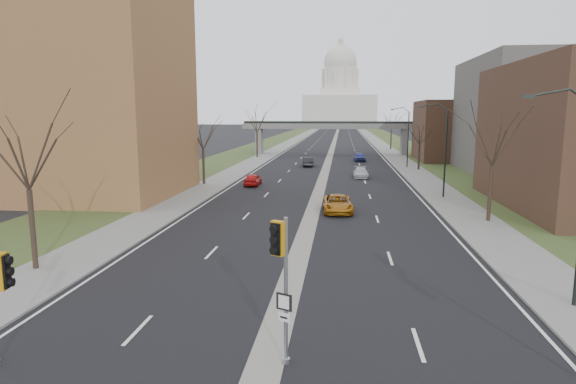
% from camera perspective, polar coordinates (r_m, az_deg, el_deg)
% --- Properties ---
extents(ground, '(700.00, 700.00, 0.00)m').
position_cam_1_polar(ground, '(16.01, -2.80, -19.98)').
color(ground, black).
rests_on(ground, ground).
extents(road_surface, '(20.00, 600.00, 0.01)m').
position_cam_1_polar(road_surface, '(163.99, 5.66, 6.45)').
color(road_surface, black).
rests_on(road_surface, ground).
extents(median_strip, '(1.20, 600.00, 0.02)m').
position_cam_1_polar(median_strip, '(163.99, 5.66, 6.45)').
color(median_strip, gray).
rests_on(median_strip, ground).
extents(sidewalk_right, '(4.00, 600.00, 0.12)m').
position_cam_1_polar(sidewalk_right, '(164.26, 9.88, 6.39)').
color(sidewalk_right, gray).
rests_on(sidewalk_right, ground).
extents(sidewalk_left, '(4.00, 600.00, 0.12)m').
position_cam_1_polar(sidewalk_left, '(164.60, 1.45, 6.52)').
color(sidewalk_left, gray).
rests_on(sidewalk_left, ground).
extents(grass_verge_right, '(8.00, 600.00, 0.10)m').
position_cam_1_polar(grass_verge_right, '(164.72, 11.97, 6.33)').
color(grass_verge_right, '#2E431F').
rests_on(grass_verge_right, ground).
extents(grass_verge_left, '(8.00, 600.00, 0.10)m').
position_cam_1_polar(grass_verge_left, '(165.23, -0.63, 6.53)').
color(grass_verge_left, '#2E431F').
rests_on(grass_verge_left, ground).
extents(apartment_building, '(25.00, 16.00, 22.00)m').
position_cam_1_polar(apartment_building, '(52.23, -26.99, 11.75)').
color(apartment_building, '#9A603D').
rests_on(apartment_building, ground).
extents(commercial_block_mid, '(18.00, 22.00, 15.00)m').
position_cam_1_polar(commercial_block_mid, '(70.63, 28.06, 7.90)').
color(commercial_block_mid, '#5C5954').
rests_on(commercial_block_mid, ground).
extents(commercial_block_far, '(14.00, 14.00, 10.00)m').
position_cam_1_polar(commercial_block_far, '(86.12, 19.80, 6.82)').
color(commercial_block_far, '#453120').
rests_on(commercial_block_far, ground).
extents(pedestrian_bridge, '(34.00, 3.00, 6.45)m').
position_cam_1_polar(pedestrian_bridge, '(93.87, 5.07, 7.38)').
color(pedestrian_bridge, slate).
rests_on(pedestrian_bridge, ground).
extents(capitol, '(48.00, 42.00, 55.75)m').
position_cam_1_polar(capitol, '(333.97, 6.15, 11.02)').
color(capitol, silver).
rests_on(capitol, ground).
extents(streetlight_near, '(2.61, 0.20, 8.70)m').
position_cam_1_polar(streetlight_near, '(21.63, 30.29, 5.71)').
color(streetlight_near, black).
rests_on(streetlight_near, sidewalk_right).
extents(streetlight_mid, '(2.61, 0.20, 8.70)m').
position_cam_1_polar(streetlight_mid, '(46.62, 17.34, 7.76)').
color(streetlight_mid, black).
rests_on(streetlight_mid, sidewalk_right).
extents(streetlight_far, '(2.61, 0.20, 8.70)m').
position_cam_1_polar(streetlight_far, '(72.32, 13.48, 8.30)').
color(streetlight_far, black).
rests_on(streetlight_far, sidewalk_right).
extents(tree_left_a, '(7.20, 7.20, 9.40)m').
position_cam_1_polar(tree_left_a, '(26.65, -28.75, 5.57)').
color(tree_left_a, '#382B21').
rests_on(tree_left_a, sidewalk_left).
extents(tree_left_b, '(6.75, 6.75, 8.81)m').
position_cam_1_polar(tree_left_b, '(54.02, -10.10, 7.41)').
color(tree_left_b, '#382B21').
rests_on(tree_left_b, sidewalk_left).
extents(tree_left_c, '(7.65, 7.65, 9.99)m').
position_cam_1_polar(tree_left_c, '(87.15, -3.72, 8.70)').
color(tree_left_c, '#382B21').
rests_on(tree_left_c, sidewalk_left).
extents(tree_right_a, '(7.20, 7.20, 9.40)m').
position_cam_1_polar(tree_right_a, '(37.38, 23.24, 6.68)').
color(tree_right_a, '#382B21').
rests_on(tree_right_a, sidewalk_right).
extents(tree_right_b, '(6.30, 6.30, 8.22)m').
position_cam_1_polar(tree_right_b, '(69.65, 15.40, 7.26)').
color(tree_right_b, '#382B21').
rests_on(tree_right_b, sidewalk_right).
extents(tree_right_c, '(7.65, 7.65, 9.99)m').
position_cam_1_polar(tree_right_c, '(109.32, 12.19, 8.62)').
color(tree_right_c, '#382B21').
rests_on(tree_right_c, sidewalk_right).
extents(signal_pole_median, '(0.69, 0.79, 4.74)m').
position_cam_1_polar(signal_pole_median, '(14.64, -0.80, -8.72)').
color(signal_pole_median, gray).
rests_on(signal_pole_median, ground).
extents(car_left_near, '(1.67, 4.01, 1.36)m').
position_cam_1_polar(car_left_near, '(53.24, -4.18, 1.50)').
color(car_left_near, '#B61414').
rests_on(car_left_near, ground).
extents(car_left_far, '(1.51, 4.26, 1.40)m').
position_cam_1_polar(car_left_far, '(72.64, 2.46, 3.60)').
color(car_left_far, black).
rests_on(car_left_far, ground).
extents(car_right_near, '(2.63, 5.11, 1.38)m').
position_cam_1_polar(car_right_near, '(38.89, 5.89, -1.37)').
color(car_right_near, '#A56311').
rests_on(car_right_near, ground).
extents(car_right_mid, '(1.80, 4.37, 1.26)m').
position_cam_1_polar(car_right_mid, '(60.25, 8.62, 2.28)').
color(car_right_mid, '#B4B4BC').
rests_on(car_right_mid, ground).
extents(car_right_far, '(1.99, 4.45, 1.49)m').
position_cam_1_polar(car_right_far, '(81.53, 8.49, 4.15)').
color(car_right_far, navy).
rests_on(car_right_far, ground).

